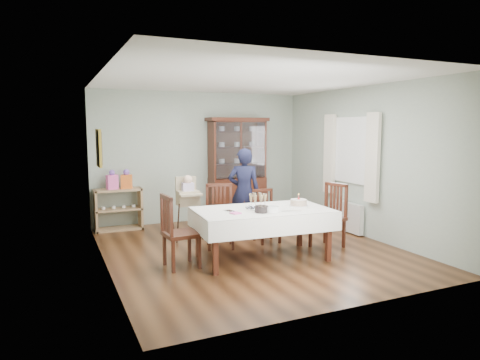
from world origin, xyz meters
TOP-DOWN VIEW (x-y plane):
  - floor at (0.00, 0.00)m, footprint 5.00×5.00m
  - room_shell at (0.00, 0.53)m, footprint 5.00×5.00m
  - dining_table at (-0.07, -0.52)m, footprint 2.07×1.28m
  - china_cabinet at (0.75, 2.26)m, footprint 1.30×0.48m
  - sideboard at (-1.75, 2.28)m, footprint 0.90×0.38m
  - picture_frame at (-2.22, 0.80)m, footprint 0.04×0.48m
  - window at (2.22, 0.30)m, footprint 0.04×1.02m
  - curtain_left at (2.16, -0.32)m, footprint 0.07×0.30m
  - curtain_right at (2.16, 0.92)m, footprint 0.07×0.30m
  - radiator at (2.16, 0.30)m, footprint 0.10×0.80m
  - chair_far_left at (-0.41, 0.34)m, footprint 0.58×0.58m
  - chair_far_right at (0.45, 0.33)m, footprint 0.41×0.41m
  - chair_end_left at (-1.30, -0.39)m, footprint 0.49×0.49m
  - chair_end_right at (1.22, -0.39)m, footprint 0.58×0.58m
  - woman at (0.30, 0.94)m, footprint 0.69×0.59m
  - high_chair at (-0.70, 1.14)m, footprint 0.53×0.53m
  - champagne_tray at (-0.12, -0.47)m, footprint 0.37×0.37m
  - birthday_cake at (0.55, -0.54)m, footprint 0.29×0.29m
  - plate_stack_dark at (-0.19, -0.74)m, footprint 0.26×0.26m
  - plate_stack_white at (-0.05, -0.79)m, footprint 0.26×0.26m
  - napkin_stack at (-0.57, -0.68)m, footprint 0.15×0.15m
  - cutlery at (-0.61, -0.47)m, footprint 0.15×0.19m
  - cake_knife at (0.23, -0.85)m, footprint 0.28×0.11m
  - gift_bag_pink at (-1.85, 2.26)m, footprint 0.22×0.17m
  - gift_bag_orange at (-1.58, 2.26)m, footprint 0.23×0.19m

SIDE VIEW (x-z plane):
  - floor at x=0.00m, z-range 0.00..0.00m
  - chair_far_right at x=0.45m, z-range -0.18..0.72m
  - radiator at x=2.16m, z-range 0.02..0.57m
  - chair_far_left at x=-0.41m, z-range -0.21..0.82m
  - chair_end_left at x=-1.30m, z-range -0.21..0.83m
  - chair_end_right at x=1.22m, z-range -0.21..0.83m
  - dining_table at x=-0.07m, z-range 0.00..0.76m
  - sideboard at x=-1.75m, z-range 0.00..0.80m
  - high_chair at x=-0.70m, z-range -0.12..1.01m
  - cake_knife at x=0.23m, z-range 0.76..0.77m
  - cutlery at x=-0.61m, z-range 0.76..0.77m
  - napkin_stack at x=-0.57m, z-range 0.76..0.78m
  - woman at x=0.30m, z-range 0.00..1.60m
  - plate_stack_white at x=-0.05m, z-range 0.76..0.85m
  - plate_stack_dark at x=-0.19m, z-range 0.76..0.85m
  - birthday_cake at x=0.55m, z-range 0.71..0.91m
  - champagne_tray at x=-0.12m, z-range 0.72..0.94m
  - gift_bag_pink at x=-1.85m, z-range 0.78..1.15m
  - gift_bag_orange at x=-1.58m, z-range 0.78..1.15m
  - china_cabinet at x=0.75m, z-range 0.04..2.21m
  - curtain_left at x=2.16m, z-range 0.67..2.23m
  - curtain_right at x=2.16m, z-range 0.67..2.23m
  - window at x=2.22m, z-range 0.94..2.16m
  - picture_frame at x=-2.22m, z-range 1.36..1.94m
  - room_shell at x=0.00m, z-range -0.80..4.20m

